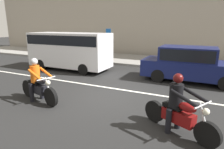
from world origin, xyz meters
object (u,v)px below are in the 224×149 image
(motorcycle_with_rider_black_leather, at_px, (178,110))
(parked_sedan_navy, at_px, (190,64))
(street_sign_post, at_px, (108,40))
(motorcycle_with_rider_orange_stripe, at_px, (38,84))
(parked_van_white, at_px, (69,48))

(motorcycle_with_rider_black_leather, relative_size, parked_sedan_navy, 0.42)
(parked_sedan_navy, xyz_separation_m, street_sign_post, (-6.59, 4.16, 0.69))
(motorcycle_with_rider_orange_stripe, relative_size, parked_van_white, 0.42)
(motorcycle_with_rider_orange_stripe, height_order, motorcycle_with_rider_black_leather, motorcycle_with_rider_orange_stripe)
(motorcycle_with_rider_black_leather, bearing_deg, parked_van_white, 145.79)
(parked_sedan_navy, relative_size, street_sign_post, 2.00)
(parked_van_white, bearing_deg, motorcycle_with_rider_orange_stripe, -64.67)
(parked_van_white, xyz_separation_m, street_sign_post, (0.47, 4.48, 0.25))
(parked_van_white, bearing_deg, parked_sedan_navy, 2.58)
(street_sign_post, bearing_deg, motorcycle_with_rider_black_leather, -54.31)
(motorcycle_with_rider_orange_stripe, height_order, parked_sedan_navy, parked_sedan_navy)
(motorcycle_with_rider_orange_stripe, xyz_separation_m, street_sign_post, (-1.82, 9.33, 0.93))
(motorcycle_with_rider_black_leather, height_order, parked_sedan_navy, parked_sedan_navy)
(parked_van_white, height_order, parked_sedan_navy, parked_van_white)
(motorcycle_with_rider_black_leather, height_order, parked_van_white, parked_van_white)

